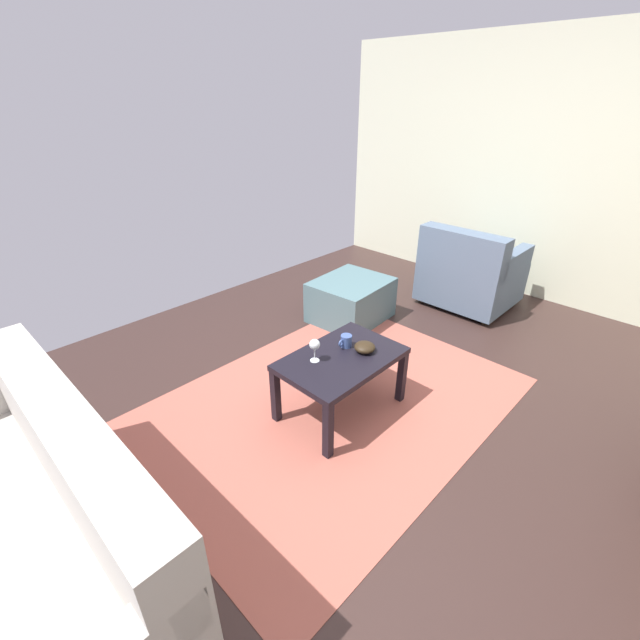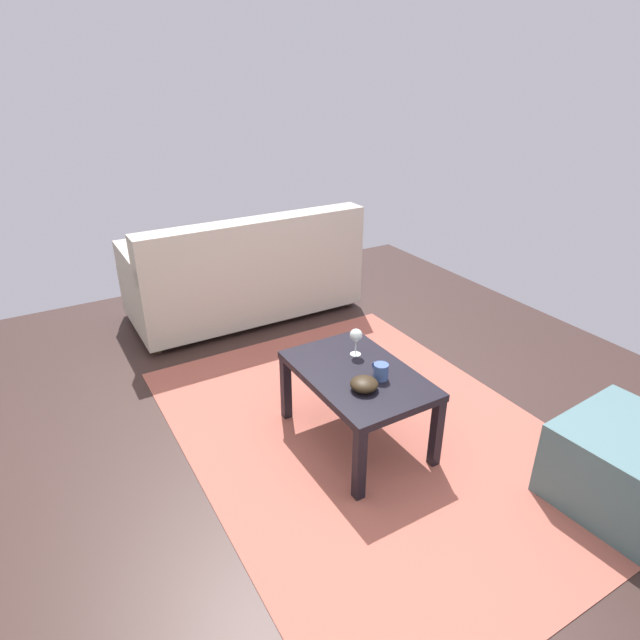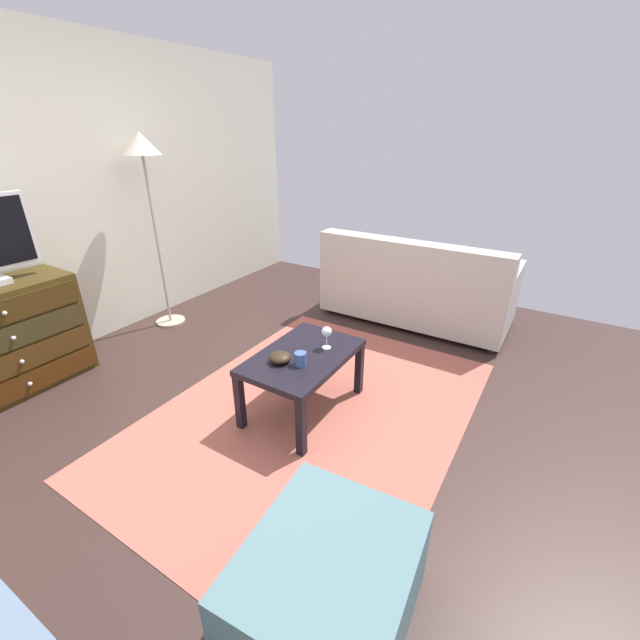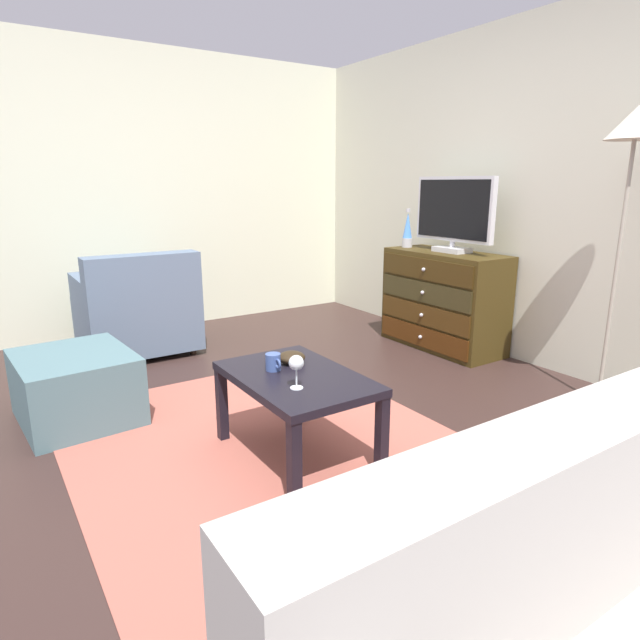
# 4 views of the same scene
# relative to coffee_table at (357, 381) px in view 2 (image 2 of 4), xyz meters

# --- Properties ---
(ground_plane) EXTENTS (5.90, 4.83, 0.05)m
(ground_plane) POSITION_rel_coffee_table_xyz_m (-0.21, 0.12, -0.40)
(ground_plane) COLOR #342320
(area_rug) EXTENTS (2.60, 1.90, 0.01)m
(area_rug) POSITION_rel_coffee_table_xyz_m (-0.01, -0.08, -0.37)
(area_rug) COLOR #A45548
(area_rug) RESTS_ON ground_plane
(coffee_table) EXTENTS (0.81, 0.53, 0.44)m
(coffee_table) POSITION_rel_coffee_table_xyz_m (0.00, 0.00, 0.00)
(coffee_table) COLOR black
(coffee_table) RESTS_ON ground_plane
(wine_glass) EXTENTS (0.07, 0.07, 0.16)m
(wine_glass) POSITION_rel_coffee_table_xyz_m (0.16, -0.09, 0.18)
(wine_glass) COLOR silver
(wine_glass) RESTS_ON coffee_table
(mug) EXTENTS (0.11, 0.08, 0.08)m
(mug) POSITION_rel_coffee_table_xyz_m (-0.11, -0.06, 0.10)
(mug) COLOR #3B528E
(mug) RESTS_ON coffee_table
(bowl_decorative) EXTENTS (0.14, 0.14, 0.06)m
(bowl_decorative) POSITION_rel_coffee_table_xyz_m (-0.16, 0.07, 0.09)
(bowl_decorative) COLOR black
(bowl_decorative) RESTS_ON coffee_table
(couch_large) EXTENTS (0.85, 1.79, 0.87)m
(couch_large) POSITION_rel_coffee_table_xyz_m (1.82, -0.13, -0.04)
(couch_large) COLOR #332319
(couch_large) RESTS_ON ground_plane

